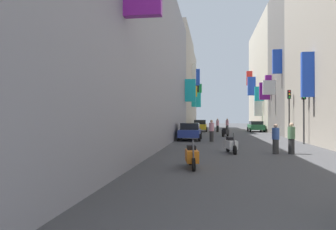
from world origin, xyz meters
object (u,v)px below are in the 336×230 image
(parked_car_yellow, at_px, (200,125))
(traffic_light_near_corner, at_px, (304,106))
(traffic_light_far_corner, at_px, (289,106))
(scooter_red, at_px, (250,127))
(pedestrian_far_away, at_px, (291,138))
(pedestrian_near_left, at_px, (212,131))
(pedestrian_crossing, at_px, (227,125))
(scooter_white, at_px, (231,145))
(parked_car_green, at_px, (256,126))
(scooter_black, at_px, (225,132))
(scooter_orange, at_px, (192,156))
(pedestrian_mid_street, at_px, (218,125))
(pedestrian_near_right, at_px, (276,139))
(parked_car_blue, at_px, (190,131))

(parked_car_yellow, height_order, traffic_light_near_corner, traffic_light_near_corner)
(parked_car_yellow, xyz_separation_m, traffic_light_far_corner, (8.23, -15.11, 2.11))
(scooter_red, relative_size, pedestrian_far_away, 1.19)
(pedestrian_near_left, bearing_deg, pedestrian_crossing, 83.18)
(scooter_white, bearing_deg, pedestrian_crossing, 87.82)
(traffic_light_near_corner, bearing_deg, parked_car_green, 92.37)
(parked_car_green, bearing_deg, pedestrian_near_left, -107.92)
(pedestrian_near_left, distance_m, traffic_light_far_corner, 7.55)
(parked_car_yellow, bearing_deg, scooter_black, -75.35)
(scooter_orange, relative_size, pedestrian_far_away, 1.18)
(traffic_light_near_corner, bearing_deg, pedestrian_near_left, 168.25)
(scooter_red, relative_size, scooter_orange, 1.01)
(traffic_light_far_corner, bearing_deg, scooter_black, 144.45)
(scooter_orange, bearing_deg, pedestrian_near_left, 86.88)
(scooter_white, relative_size, pedestrian_mid_street, 1.07)
(scooter_red, bearing_deg, pedestrian_near_right, -94.37)
(scooter_orange, distance_m, traffic_light_near_corner, 14.29)
(traffic_light_near_corner, bearing_deg, parked_car_blue, 161.49)
(pedestrian_far_away, relative_size, traffic_light_near_corner, 0.42)
(pedestrian_near_left, xyz_separation_m, traffic_light_far_corner, (6.64, 2.96, 2.05))
(parked_car_green, bearing_deg, pedestrian_near_right, -95.37)
(scooter_black, distance_m, traffic_light_near_corner, 9.94)
(parked_car_green, distance_m, pedestrian_near_left, 19.02)
(parked_car_yellow, relative_size, scooter_white, 2.13)
(scooter_red, bearing_deg, parked_car_green, -90.76)
(parked_car_green, xyz_separation_m, parked_car_blue, (-7.67, -16.65, 0.00))
(parked_car_green, distance_m, scooter_red, 7.35)
(traffic_light_near_corner, distance_m, traffic_light_far_corner, 4.35)
(scooter_white, relative_size, traffic_light_near_corner, 0.47)
(traffic_light_far_corner, bearing_deg, pedestrian_far_away, -102.46)
(parked_car_yellow, distance_m, pedestrian_near_left, 18.14)
(traffic_light_near_corner, bearing_deg, pedestrian_mid_street, 108.26)
(pedestrian_mid_street, bearing_deg, pedestrian_far_away, -81.98)
(parked_car_green, height_order, pedestrian_mid_street, pedestrian_mid_street)
(scooter_white, bearing_deg, parked_car_blue, 106.86)
(scooter_white, bearing_deg, parked_car_green, 79.64)
(parked_car_blue, distance_m, pedestrian_near_right, 10.92)
(scooter_red, relative_size, traffic_light_near_corner, 0.49)
(scooter_black, height_order, scooter_orange, same)
(parked_car_yellow, relative_size, scooter_orange, 2.05)
(pedestrian_near_left, distance_m, traffic_light_near_corner, 7.05)
(parked_car_blue, distance_m, pedestrian_mid_street, 15.26)
(parked_car_yellow, relative_size, pedestrian_mid_street, 2.27)
(scooter_black, bearing_deg, parked_car_green, 68.52)
(scooter_orange, distance_m, pedestrian_mid_street, 29.94)
(parked_car_green, distance_m, scooter_white, 26.61)
(parked_car_yellow, xyz_separation_m, pedestrian_near_right, (4.98, -26.22, -0.02))
(parked_car_green, relative_size, pedestrian_far_away, 2.62)
(parked_car_yellow, bearing_deg, traffic_light_far_corner, -61.42)
(parked_car_yellow, relative_size, pedestrian_near_right, 2.51)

